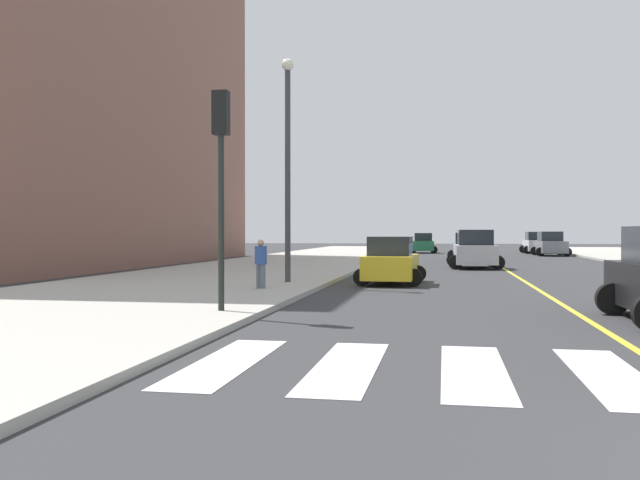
{
  "coord_description": "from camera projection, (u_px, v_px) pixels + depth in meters",
  "views": [
    {
      "loc": [
        -3.11,
        -5.78,
        1.95
      ],
      "look_at": [
        -8.78,
        25.4,
        1.57
      ],
      "focal_mm": 38.41,
      "sensor_mm": 36.0,
      "label": 1
    }
  ],
  "objects": [
    {
      "name": "car_blue_second",
      "position": [
        467.0,
        248.0,
        46.15
      ],
      "size": [
        2.67,
        4.26,
        1.9
      ],
      "rotation": [
        0.0,
        0.0,
        0.01
      ],
      "color": "#2D479E",
      "rests_on": "ground"
    },
    {
      "name": "sidewalk_kerb_west",
      "position": [
        211.0,
        279.0,
        27.01
      ],
      "size": [
        10.0,
        120.0,
        0.15
      ],
      "primitive_type": "cube",
      "color": "#B2ADA3",
      "rests_on": "ground"
    },
    {
      "name": "low_rise_brick_west",
      "position": [
        42.0,
        77.0,
        41.36
      ],
      "size": [
        16.0,
        32.0,
        22.71
      ],
      "primitive_type": "cube",
      "color": "brown",
      "rests_on": "ground"
    },
    {
      "name": "car_gray_sixth",
      "position": [
        550.0,
        244.0,
        55.83
      ],
      "size": [
        2.85,
        4.49,
        1.98
      ],
      "rotation": [
        0.0,
        0.0,
        3.17
      ],
      "color": "slate",
      "rests_on": "ground"
    },
    {
      "name": "car_white_fifth",
      "position": [
        537.0,
        243.0,
        62.05
      ],
      "size": [
        2.8,
        4.43,
        1.96
      ],
      "rotation": [
        0.0,
        0.0,
        3.16
      ],
      "color": "silver",
      "rests_on": "ground"
    },
    {
      "name": "pedestrian_walking_west",
      "position": [
        261.0,
        261.0,
        21.74
      ],
      "size": [
        0.39,
        0.39,
        1.56
      ],
      "rotation": [
        0.0,
        0.0,
        2.65
      ],
      "color": "slate",
      "rests_on": "sidewalk_kerb_west"
    },
    {
      "name": "lane_divider_paint",
      "position": [
        493.0,
        262.0,
        44.5
      ],
      "size": [
        0.16,
        80.0,
        0.01
      ],
      "primitive_type": "cube",
      "color": "yellow",
      "rests_on": "ground"
    },
    {
      "name": "traffic_light_far_corner",
      "position": [
        221.0,
        157.0,
        15.61
      ],
      "size": [
        0.36,
        0.41,
        5.02
      ],
      "color": "black",
      "rests_on": "sidewalk_kerb_west"
    },
    {
      "name": "car_silver_third",
      "position": [
        475.0,
        250.0,
        36.66
      ],
      "size": [
        2.96,
        4.67,
        2.06
      ],
      "rotation": [
        0.0,
        0.0,
        0.03
      ],
      "color": "#B7B7BC",
      "rests_on": "ground"
    },
    {
      "name": "car_yellow_fourth",
      "position": [
        391.0,
        262.0,
        25.57
      ],
      "size": [
        2.55,
        4.02,
        1.78
      ],
      "rotation": [
        0.0,
        0.0,
        -0.03
      ],
      "color": "gold",
      "rests_on": "ground"
    },
    {
      "name": "car_green_seventh",
      "position": [
        423.0,
        244.0,
        63.21
      ],
      "size": [
        2.7,
        4.21,
        1.85
      ],
      "rotation": [
        0.0,
        0.0,
        0.04
      ],
      "color": "#236B42",
      "rests_on": "ground"
    },
    {
      "name": "street_lamp",
      "position": [
        288.0,
        152.0,
        24.48
      ],
      "size": [
        0.44,
        0.44,
        8.0
      ],
      "color": "#38383D",
      "rests_on": "sidewalk_kerb_west"
    }
  ]
}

